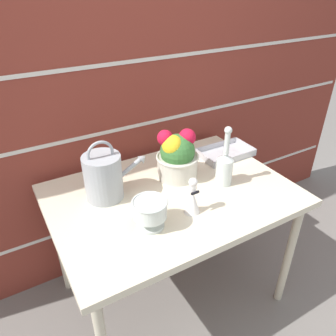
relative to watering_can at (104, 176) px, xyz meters
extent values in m
plane|color=slate|center=(0.29, -0.13, -0.86)|extent=(12.00, 12.00, 0.00)
cube|color=maroon|center=(0.29, 0.36, 0.24)|extent=(3.60, 0.08, 2.20)
cube|color=beige|center=(0.29, 0.32, -0.52)|extent=(3.53, 0.00, 0.02)
cube|color=beige|center=(0.29, 0.32, 0.06)|extent=(3.53, 0.00, 0.02)
cube|color=beige|center=(0.29, 0.32, 0.42)|extent=(3.53, 0.00, 0.02)
cube|color=beige|center=(0.29, -0.13, -0.13)|extent=(1.18, 0.83, 0.04)
cylinder|color=beige|center=(0.82, -0.49, -0.50)|extent=(0.04, 0.04, 0.70)
cylinder|color=beige|center=(-0.24, 0.22, -0.50)|extent=(0.04, 0.04, 0.70)
cylinder|color=beige|center=(0.82, 0.22, -0.50)|extent=(0.04, 0.04, 0.70)
cylinder|color=#9EA3A8|center=(0.00, 0.00, 0.00)|extent=(0.18, 0.18, 0.22)
cylinder|color=#9EA3A8|center=(0.14, 0.00, 0.01)|extent=(0.14, 0.02, 0.09)
cone|color=#9EA3A8|center=(0.21, 0.00, 0.04)|extent=(0.05, 0.05, 0.06)
torus|color=#9EA3A8|center=(0.00, 0.00, 0.12)|extent=(0.13, 0.01, 0.13)
cylinder|color=silver|center=(0.09, -0.30, -0.11)|extent=(0.12, 0.12, 0.01)
cylinder|color=silver|center=(0.09, -0.30, -0.08)|extent=(0.04, 0.04, 0.04)
sphere|color=silver|center=(0.09, -0.30, -0.08)|extent=(0.05, 0.05, 0.05)
cylinder|color=silver|center=(0.09, -0.30, -0.03)|extent=(0.14, 0.14, 0.07)
torus|color=silver|center=(0.09, -0.30, 0.01)|extent=(0.15, 0.15, 0.01)
cylinder|color=beige|center=(0.40, -0.01, -0.06)|extent=(0.21, 0.21, 0.12)
torus|color=beige|center=(0.40, -0.01, 0.00)|extent=(0.23, 0.23, 0.01)
sphere|color=#387033|center=(0.40, -0.01, 0.03)|extent=(0.18, 0.18, 0.18)
sphere|color=yellow|center=(0.36, -0.02, 0.08)|extent=(0.11, 0.11, 0.11)
sphere|color=red|center=(0.34, 0.01, 0.11)|extent=(0.08, 0.08, 0.08)
sphere|color=red|center=(0.45, -0.02, 0.10)|extent=(0.09, 0.09, 0.09)
cylinder|color=silver|center=(0.56, -0.19, -0.05)|extent=(0.08, 0.08, 0.14)
cone|color=silver|center=(0.56, -0.19, 0.04)|extent=(0.08, 0.08, 0.03)
cylinder|color=silver|center=(0.56, -0.19, 0.11)|extent=(0.03, 0.03, 0.12)
sphere|color=silver|center=(0.56, -0.19, 0.18)|extent=(0.04, 0.04, 0.04)
cone|color=white|center=(0.30, -0.31, -0.06)|extent=(0.07, 0.07, 0.12)
cylinder|color=white|center=(0.30, -0.31, 0.02)|extent=(0.03, 0.03, 0.04)
sphere|color=white|center=(0.30, -0.31, 0.05)|extent=(0.04, 0.04, 0.04)
cube|color=black|center=(0.30, -0.33, 0.00)|extent=(0.04, 0.01, 0.01)
cube|color=#B7B7BC|center=(0.77, 0.04, -0.11)|extent=(0.31, 0.19, 0.01)
cube|color=#B7B7BC|center=(0.77, -0.05, -0.10)|extent=(0.31, 0.01, 0.04)
cube|color=#B7B7BC|center=(0.77, 0.13, -0.10)|extent=(0.31, 0.01, 0.04)
cube|color=#B7B7BC|center=(0.61, 0.04, -0.10)|extent=(0.01, 0.19, 0.04)
cube|color=#B7B7BC|center=(0.92, 0.04, -0.10)|extent=(0.01, 0.19, 0.04)
camera|label=1|loc=(-0.39, -1.27, 0.82)|focal=35.00mm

